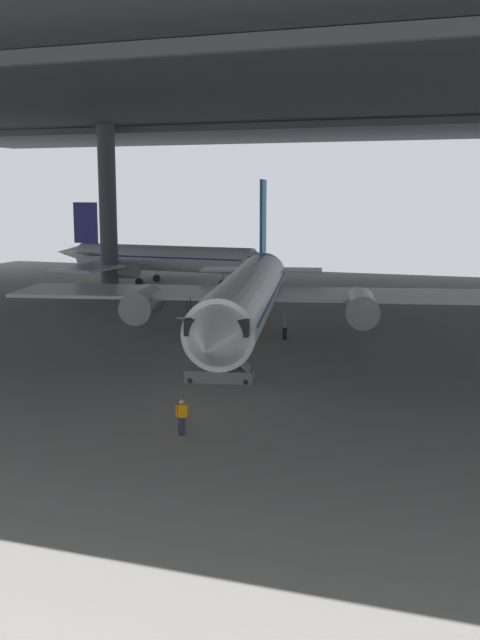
% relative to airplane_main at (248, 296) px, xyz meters
% --- Properties ---
extents(ground_plane, '(110.00, 110.00, 0.00)m').
position_rel_airplane_main_xyz_m(ground_plane, '(0.65, -5.68, -3.49)').
color(ground_plane, gray).
extents(hangar_structure, '(121.00, 99.00, 18.74)m').
position_rel_airplane_main_xyz_m(hangar_structure, '(0.55, 8.11, 14.61)').
color(hangar_structure, '#4C4F54').
rests_on(hangar_structure, ground_plane).
extents(airplane_main, '(36.46, 37.15, 11.68)m').
position_rel_airplane_main_xyz_m(airplane_main, '(0.00, 0.00, 0.00)').
color(airplane_main, white).
rests_on(airplane_main, ground_plane).
extents(boarding_stairs, '(4.45, 2.32, 4.70)m').
position_rel_airplane_main_xyz_m(boarding_stairs, '(1.68, -10.25, -2.76)').
color(boarding_stairs, slate).
rests_on(boarding_stairs, ground_plane).
extents(crew_worker_near_nose, '(0.47, 0.38, 1.65)m').
position_rel_airplane_main_xyz_m(crew_worker_near_nose, '(3.59, -19.85, -2.55)').
color(crew_worker_near_nose, '#232838').
rests_on(crew_worker_near_nose, ground_plane).
extents(crew_worker_by_stairs, '(0.27, 0.54, 1.64)m').
position_rel_airplane_main_xyz_m(crew_worker_by_stairs, '(-0.57, -8.03, -2.56)').
color(crew_worker_by_stairs, '#232838').
rests_on(crew_worker_by_stairs, ground_plane).
extents(airplane_distant, '(28.93, 27.92, 9.39)m').
position_rel_airplane_main_xyz_m(airplane_distant, '(-20.59, 29.30, -0.43)').
color(airplane_distant, white).
rests_on(airplane_distant, ground_plane).
extents(baggage_tug, '(1.97, 2.49, 0.90)m').
position_rel_airplane_main_xyz_m(baggage_tug, '(-7.21, 8.78, -2.96)').
color(baggage_tug, yellow).
rests_on(baggage_tug, ground_plane).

